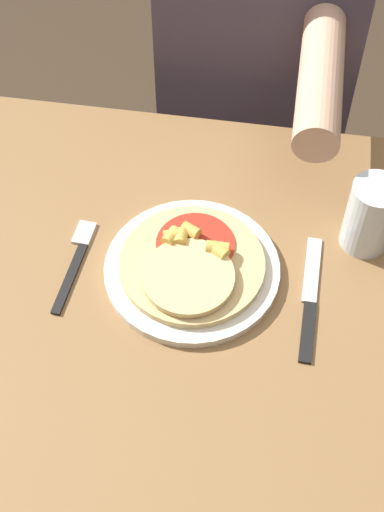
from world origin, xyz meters
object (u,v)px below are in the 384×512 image
(fork, at_px, (76,259))
(drinking_glass, at_px, (370,216))
(dining_table, at_px, (176,331))
(plate, at_px, (192,269))
(person_diner, at_px, (258,64))
(pizza, at_px, (191,264))
(knife, at_px, (310,299))

(fork, xyz_separation_m, drinking_glass, (0.43, 0.11, 0.06))
(dining_table, height_order, plate, plate)
(plate, bearing_deg, fork, -178.08)
(person_diner, bearing_deg, pizza, -95.01)
(dining_table, height_order, person_diner, person_diner)
(plate, bearing_deg, person_diner, 84.99)
(plate, relative_size, pizza, 1.21)
(knife, bearing_deg, pizza, 173.56)
(dining_table, distance_m, pizza, 0.15)
(knife, distance_m, person_diner, 0.58)
(plate, distance_m, drinking_glass, 0.28)
(fork, xyz_separation_m, knife, (0.36, -0.02, 0.00))
(dining_table, xyz_separation_m, plate, (0.02, 0.03, 0.13))
(dining_table, xyz_separation_m, knife, (0.20, 0.01, 0.13))
(dining_table, relative_size, drinking_glass, 9.88)
(knife, xyz_separation_m, drinking_glass, (0.08, 0.12, 0.06))
(dining_table, distance_m, drinking_glass, 0.36)
(fork, distance_m, knife, 0.36)
(plate, distance_m, fork, 0.18)
(knife, bearing_deg, fork, 177.18)
(pizza, height_order, knife, pizza)
(plate, relative_size, knife, 1.20)
(dining_table, bearing_deg, knife, 2.77)
(pizza, bearing_deg, drinking_glass, 22.31)
(dining_table, bearing_deg, drinking_glass, 25.95)
(plate, relative_size, fork, 1.50)
(drinking_glass, height_order, person_diner, person_diner)
(dining_table, xyz_separation_m, pizza, (0.02, 0.03, 0.15))
(dining_table, bearing_deg, pizza, 54.22)
(dining_table, height_order, drinking_glass, drinking_glass)
(plate, height_order, pizza, pizza)
(drinking_glass, bearing_deg, fork, -166.12)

